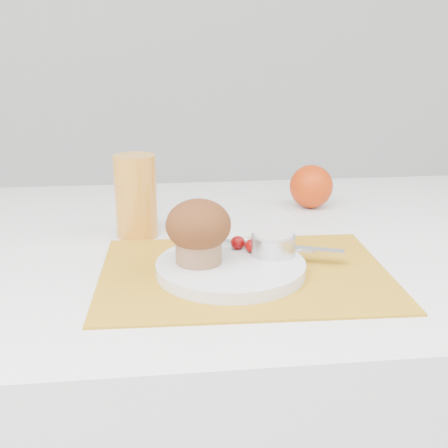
{
  "coord_description": "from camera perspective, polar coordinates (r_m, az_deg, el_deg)",
  "views": [
    {
      "loc": [
        -0.15,
        -0.83,
        1.06
      ],
      "look_at": [
        -0.05,
        -0.03,
        0.8
      ],
      "focal_mm": 45.0,
      "sensor_mm": 36.0,
      "label": 1
    }
  ],
  "objects": [
    {
      "name": "juice_glass",
      "position": [
        0.94,
        -8.94,
        2.8
      ],
      "size": [
        0.09,
        0.09,
        0.14
      ],
      "primitive_type": "cylinder",
      "rotation": [
        0.0,
        0.0,
        0.33
      ],
      "color": "orange",
      "rests_on": "table"
    },
    {
      "name": "butter_knife",
      "position": [
        0.84,
        5.61,
        -2.33
      ],
      "size": [
        0.18,
        0.09,
        0.0
      ],
      "primitive_type": "cube",
      "rotation": [
        0.0,
        0.0,
        -0.38
      ],
      "color": "silver",
      "rests_on": "plate"
    },
    {
      "name": "plate",
      "position": [
        0.79,
        0.68,
        -4.41
      ],
      "size": [
        0.25,
        0.25,
        0.02
      ],
      "primitive_type": "cylinder",
      "rotation": [
        0.0,
        0.0,
        -0.2
      ],
      "color": "white",
      "rests_on": "placemat"
    },
    {
      "name": "muffin",
      "position": [
        0.77,
        -2.61,
        -0.6
      ],
      "size": [
        0.09,
        0.09,
        0.09
      ],
      "color": "#9A6E4A",
      "rests_on": "plate"
    },
    {
      "name": "cream",
      "position": [
        0.81,
        5.04,
        -1.15
      ],
      "size": [
        0.06,
        0.06,
        0.01
      ],
      "primitive_type": "cylinder",
      "rotation": [
        0.0,
        0.0,
        -0.15
      ],
      "color": "beige",
      "rests_on": "ramekin"
    },
    {
      "name": "orange",
      "position": [
        1.12,
        8.85,
        3.79
      ],
      "size": [
        0.08,
        0.08,
        0.08
      ],
      "primitive_type": "sphere",
      "color": "#C53506",
      "rests_on": "table"
    },
    {
      "name": "table",
      "position": [
        1.13,
        2.21,
        -19.65
      ],
      "size": [
        1.2,
        0.8,
        0.75
      ],
      "primitive_type": "cube",
      "color": "white",
      "rests_on": "ground"
    },
    {
      "name": "raspberry_near",
      "position": [
        0.83,
        1.41,
        -1.9
      ],
      "size": [
        0.02,
        0.02,
        0.02
      ],
      "primitive_type": "ellipsoid",
      "color": "#510202",
      "rests_on": "plate"
    },
    {
      "name": "ramekin",
      "position": [
        0.81,
        5.02,
        -2.1
      ],
      "size": [
        0.08,
        0.08,
        0.03
      ],
      "primitive_type": "cylinder",
      "rotation": [
        0.0,
        0.0,
        -0.2
      ],
      "color": "silver",
      "rests_on": "plate"
    },
    {
      "name": "placemat",
      "position": [
        0.8,
        2.08,
        -4.97
      ],
      "size": [
        0.41,
        0.31,
        0.0
      ],
      "primitive_type": "cube",
      "rotation": [
        0.0,
        0.0,
        -0.03
      ],
      "color": "#C6881B",
      "rests_on": "table"
    },
    {
      "name": "raspberry_far",
      "position": [
        0.82,
        2.86,
        -2.22
      ],
      "size": [
        0.02,
        0.02,
        0.02
      ],
      "primitive_type": "ellipsoid",
      "color": "#610302",
      "rests_on": "plate"
    }
  ]
}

